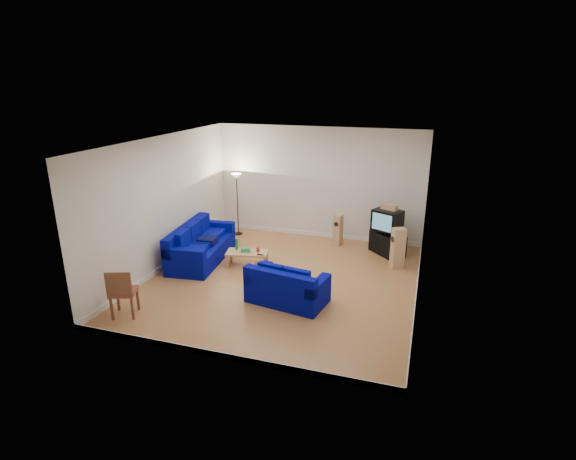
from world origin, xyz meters
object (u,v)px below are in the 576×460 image
(television, at_px, (387,220))
(tv_stand, at_px, (387,243))
(coffee_table, at_px, (247,254))
(sofa_three_seat, at_px, (199,248))
(sofa_loveseat, at_px, (286,289))

(television, bearing_deg, tv_stand, 47.53)
(coffee_table, distance_m, television, 3.75)
(sofa_three_seat, bearing_deg, tv_stand, 106.62)
(sofa_three_seat, distance_m, television, 4.92)
(coffee_table, bearing_deg, sofa_loveseat, -45.70)
(television, bearing_deg, sofa_three_seat, -131.52)
(sofa_loveseat, bearing_deg, television, 73.83)
(sofa_three_seat, bearing_deg, sofa_loveseat, 55.28)
(sofa_loveseat, height_order, tv_stand, sofa_loveseat)
(sofa_loveseat, xyz_separation_m, tv_stand, (1.70, 3.45, -0.01))
(sofa_three_seat, height_order, sofa_loveseat, sofa_three_seat)
(sofa_loveseat, relative_size, television, 2.01)
(sofa_three_seat, distance_m, sofa_loveseat, 3.22)
(sofa_loveseat, xyz_separation_m, television, (1.66, 3.44, 0.64))
(coffee_table, xyz_separation_m, tv_stand, (3.23, 1.89, -0.03))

